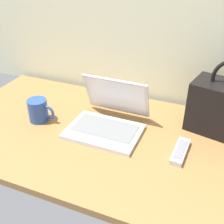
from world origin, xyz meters
TOP-DOWN VIEW (x-y plane):
  - desk at (0.00, 0.00)m, footprint 1.60×0.76m
  - laptop at (-0.08, 0.06)m, footprint 0.31×0.30m
  - coffee_mug at (-0.40, -0.01)m, footprint 0.13×0.09m
  - remote_control_near at (0.25, -0.01)m, footprint 0.05×0.16m

SIDE VIEW (x-z plane):
  - desk at x=0.00m, z-range 0.00..0.03m
  - remote_control_near at x=0.25m, z-range 0.03..0.05m
  - laptop at x=-0.08m, z-range -0.03..0.18m
  - coffee_mug at x=-0.40m, z-range 0.03..0.14m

